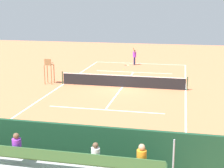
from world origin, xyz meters
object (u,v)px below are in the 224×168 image
Objects in this scene: courtside_bench at (127,155)px; tennis_player at (134,56)px; bleacher_stand at (43,164)px; equipment_bag at (90,162)px; umpire_chair at (49,68)px; tennis_ball_near at (124,70)px; tennis_racket at (128,65)px; tennis_net at (122,81)px.

courtside_bench is 23.55m from tennis_player.
bleacher_stand is 10.07× the size of equipment_bag.
umpire_chair is 1.11× the size of tennis_player.
umpire_chair is 15.13m from equipment_bag.
tennis_player is at bearing -89.09° from bleacher_stand.
tennis_ball_near is at bearing -125.15° from umpire_chair.
umpire_chair is 3.65× the size of tennis_racket.
tennis_player is at bearing -142.61° from tennis_racket.
umpire_chair is 2.38× the size of equipment_bag.
umpire_chair is at bearing 1.77° from tennis_net.
tennis_ball_near is (1.04, -22.37, -0.91)m from bleacher_stand.
tennis_net is 156.06× the size of tennis_ball_near.
equipment_bag is (-7.30, 13.21, -1.13)m from umpire_chair.
umpire_chair is 11.07m from tennis_racket.
bleacher_stand is 3.46m from courtside_bench.
tennis_player is at bearing -82.37° from courtside_bench.
equipment_bag is at bearing 4.81° from courtside_bench.
tennis_player is 3.29× the size of tennis_racket.
tennis_net is 17.57× the size of tennis_racket.
tennis_racket is (0.65, 0.49, -1.00)m from tennis_player.
equipment_bag is at bearing 118.93° from umpire_chair.
equipment_bag is 20.52m from tennis_ball_near.
equipment_bag is at bearing 94.69° from tennis_net.
tennis_racket is (3.77, -22.85, -0.54)m from courtside_bench.
tennis_net is at bearing -78.81° from courtside_bench.
tennis_racket is at bearing -84.42° from equipment_bag.
bleacher_stand is 137.27× the size of tennis_ball_near.
tennis_net is 5.35× the size of tennis_player.
tennis_player is (1.60, -23.47, 0.84)m from equipment_bag.
tennis_player reaches higher than tennis_net.
bleacher_stand is 4.70× the size of tennis_player.
equipment_bag is 13.64× the size of tennis_ball_near.
tennis_ball_near is at bearing -87.35° from bleacher_stand.
tennis_racket is at bearing -87.59° from bleacher_stand.
tennis_player reaches higher than tennis_ball_near.
courtside_bench reaches higher than tennis_racket.
tennis_net is 13.53m from courtside_bench.
courtside_bench is (-2.62, 13.27, 0.06)m from tennis_net.
tennis_ball_near is (1.13, -7.00, -0.47)m from tennis_net.
tennis_ball_near is (0.63, 3.07, -0.98)m from tennis_player.
umpire_chair is 11.74m from tennis_player.
courtside_bench is (-2.72, -2.10, -0.38)m from bleacher_stand.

